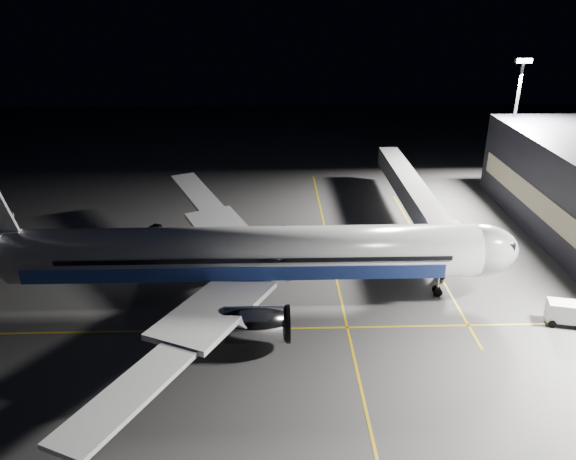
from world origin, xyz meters
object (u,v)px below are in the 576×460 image
Objects in this scene: floodlight_mast_north at (515,114)px; baggage_tug at (157,233)px; safety_cone_b at (293,276)px; safety_cone_c at (203,277)px; service_truck at (571,313)px; airliner at (235,255)px; jet_bridge at (415,196)px; safety_cone_a at (206,278)px.

floodlight_mast_north is 56.17m from baggage_tug.
safety_cone_c is (-10.18, 0.00, 0.03)m from safety_cone_b.
service_truck is at bearing -15.20° from safety_cone_c.
service_truck reaches higher than safety_cone_b.
safety_cone_c is (-45.09, -27.99, -12.03)m from floodlight_mast_north.
floodlight_mast_north reaches higher than airliner.
service_truck is at bearing -20.53° from safety_cone_b.
jet_bridge is 54.88× the size of safety_cone_b.
jet_bridge reaches higher than safety_cone_b.
service_truck is at bearing -10.40° from airliner.
airliner is at bearing -47.28° from safety_cone_a.
jet_bridge is (23.08, 18.06, -0.58)m from airliner.
baggage_tug is (-52.37, -16.75, -11.48)m from floodlight_mast_north.
jet_bridge is at bearing 126.74° from service_truck.
service_truck reaches higher than safety_cone_c.
baggage_tug is at bearing 147.24° from safety_cone_b.
airliner reaches higher than safety_cone_a.
airliner is 8.80m from safety_cone_b.
safety_cone_b is at bearing -8.55° from baggage_tug.
baggage_tug is 5.23× the size of safety_cone_b.
jet_bridge is 26.30m from service_truck.
airliner is at bearing -141.96° from jet_bridge.
service_truck is 28.71m from safety_cone_b.
safety_cone_b is at bearing 173.78° from service_truck.
jet_bridge is 63.52× the size of safety_cone_a.
baggage_tug reaches higher than safety_cone_a.
safety_cone_b is at bearing -141.28° from floodlight_mast_north.
safety_cone_a is at bearing 132.72° from airliner.
jet_bridge is 1.66× the size of floodlight_mast_north.
floodlight_mast_north is (41.08, 31.99, 7.21)m from airliner.
airliner is 18.76× the size of baggage_tug.
floodlight_mast_north is (18.00, 13.93, 7.79)m from jet_bridge.
service_truck reaches higher than baggage_tug.
safety_cone_a is at bearing -31.70° from baggage_tug.
safety_cone_b is (9.86, 0.00, 0.04)m from safety_cone_a.
safety_cone_a is 9.86m from safety_cone_b.
airliner is 98.09× the size of safety_cone_b.
airliner is 33.81m from service_truck.
safety_cone_b is 10.18m from safety_cone_c.
service_truck is 38.41m from safety_cone_c.
jet_bridge is at bearing 38.04° from airliner.
airliner is 52.56m from floodlight_mast_north.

